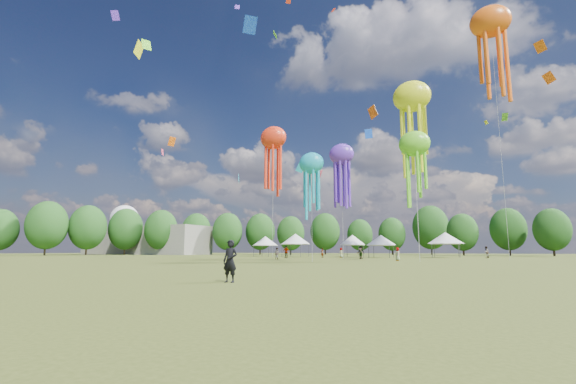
% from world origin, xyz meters
% --- Properties ---
extents(ground, '(300.00, 300.00, 0.00)m').
position_xyz_m(ground, '(0.00, 0.00, 0.00)').
color(ground, '#384416').
rests_on(ground, ground).
extents(observer_main, '(0.60, 0.41, 1.60)m').
position_xyz_m(observer_main, '(8.28, -1.29, 0.80)').
color(observer_main, black).
rests_on(observer_main, ground).
extents(spectator_near, '(0.88, 0.77, 1.54)m').
position_xyz_m(spectator_near, '(-7.88, 33.39, 0.77)').
color(spectator_near, gray).
rests_on(spectator_near, ground).
extents(spectators_far, '(29.45, 23.11, 1.91)m').
position_xyz_m(spectators_far, '(1.09, 47.18, 0.88)').
color(spectators_far, gray).
rests_on(spectators_far, ground).
extents(festival_tents, '(38.08, 9.85, 4.37)m').
position_xyz_m(festival_tents, '(-4.62, 54.83, 3.15)').
color(festival_tents, '#47474C').
rests_on(festival_tents, ground).
extents(show_kites, '(41.12, 26.45, 31.81)m').
position_xyz_m(show_kites, '(3.87, 41.44, 19.90)').
color(show_kites, '#612CC6').
rests_on(show_kites, ground).
extents(small_kites, '(72.54, 57.41, 45.99)m').
position_xyz_m(small_kites, '(-2.62, 40.65, 29.65)').
color(small_kites, '#612CC6').
rests_on(small_kites, ground).
extents(treeline, '(201.57, 95.24, 13.43)m').
position_xyz_m(treeline, '(-3.87, 62.51, 6.54)').
color(treeline, '#38281C').
rests_on(treeline, ground).
extents(hangar, '(40.00, 12.00, 8.00)m').
position_xyz_m(hangar, '(-72.00, 72.00, 4.00)').
color(hangar, gray).
rests_on(hangar, ground).
extents(radome, '(9.00, 9.00, 16.00)m').
position_xyz_m(radome, '(-88.00, 78.00, 9.99)').
color(radome, white).
rests_on(radome, ground).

